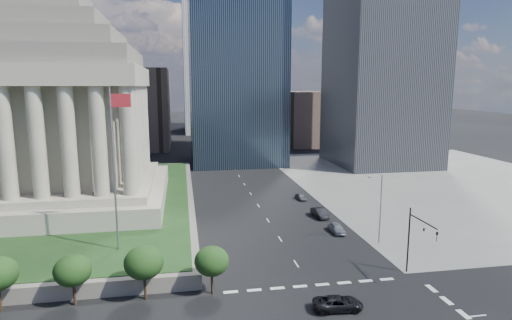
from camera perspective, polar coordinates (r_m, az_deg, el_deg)
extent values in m
plane|color=black|center=(131.72, -3.77, 0.17)|extent=(500.00, 500.00, 0.00)
cube|color=slate|center=(109.54, 23.44, -2.61)|extent=(68.00, 90.00, 0.03)
cube|color=slate|center=(87.68, -30.59, -5.55)|extent=(66.00, 70.00, 1.80)
cube|color=#193716|center=(87.46, -30.64, -4.95)|extent=(64.00, 68.00, 0.10)
cylinder|color=slate|center=(54.72, -18.41, -1.41)|extent=(0.24, 0.24, 20.00)
cube|color=maroon|center=(53.62, -17.63, 7.57)|extent=(2.40, 0.05, 1.60)
cube|color=black|center=(125.36, -2.74, 13.45)|extent=(26.00, 26.00, 60.00)
cube|color=brown|center=(166.00, 6.15, 5.61)|extent=(20.00, 30.00, 20.00)
cube|color=brown|center=(160.16, -15.82, 6.58)|extent=(24.00, 30.00, 28.00)
cylinder|color=black|center=(54.84, 19.66, -10.03)|extent=(0.18, 0.18, 8.00)
cylinder|color=black|center=(51.61, 21.37, -7.64)|extent=(0.14, 5.50, 0.14)
cube|color=black|center=(49.65, 22.97, -9.40)|extent=(0.30, 0.30, 1.10)
cylinder|color=slate|center=(62.95, 16.26, -6.32)|extent=(0.16, 0.16, 10.00)
cylinder|color=slate|center=(61.43, 15.72, -2.08)|extent=(1.80, 0.12, 0.12)
cube|color=slate|center=(61.07, 14.96, -2.21)|extent=(0.50, 0.22, 0.14)
imported|color=black|center=(45.74, 10.90, -18.25)|extent=(2.63, 5.15, 1.39)
imported|color=gray|center=(67.08, 10.73, -8.91)|extent=(1.72, 4.27, 1.45)
imported|color=black|center=(74.07, 8.48, -7.00)|extent=(4.79, 2.03, 1.54)
imported|color=#515458|center=(84.87, 6.00, -4.88)|extent=(3.70, 1.81, 1.21)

